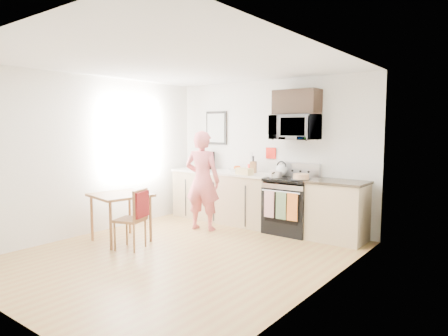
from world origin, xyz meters
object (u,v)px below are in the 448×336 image
Objects in this scene: person at (202,181)px; dining_table at (120,199)px; chair at (137,211)px; cake at (301,177)px; range at (291,207)px; microwave at (295,127)px.

person reaches higher than dining_table.
cake is (1.56, 2.01, 0.41)m from chair.
range is at bearing 147.79° from cake.
range is 2.76m from dining_table.
cake is at bearing -32.21° from range.
cake is at bearing 33.32° from chair.
cake is at bearing 41.82° from dining_table.
dining_table is 0.92× the size of chair.
microwave is 2.88m from chair.
cake is at bearing -176.44° from person.
range is 0.62m from cake.
chair is at bearing -127.76° from cake.
dining_table is 2.63× the size of cake.
chair is 2.86× the size of cake.
person is 1.43m from dining_table.
chair is at bearing 73.99° from person.
person is at bearing 67.84° from dining_table.
chair is at bearing -13.51° from dining_table.
microwave is 0.86× the size of chair.
cake is (1.57, 0.57, 0.12)m from person.
dining_table is (-1.84, -2.05, 0.22)m from range.
person is at bearing -160.04° from cake.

